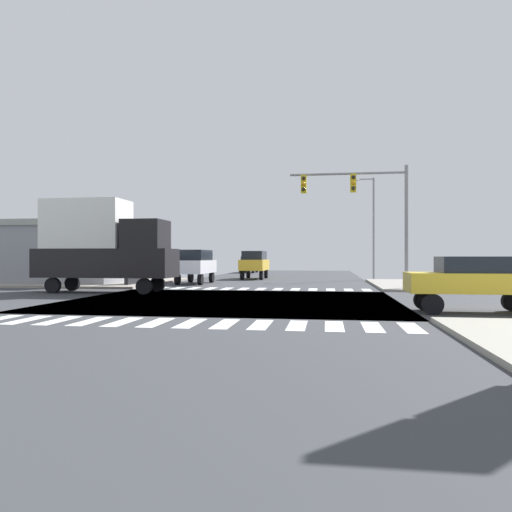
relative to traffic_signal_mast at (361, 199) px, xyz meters
The scene contains 13 objects.
ground 10.77m from the traffic_signal_mast, 129.09° to the right, with size 90.00×90.00×0.05m.
sidewalk_corner_ne 9.85m from the traffic_signal_mast, 33.52° to the left, with size 12.00×12.00×0.14m.
sidewalk_corner_nw 20.17m from the traffic_signal_mast, 166.18° to the left, with size 12.00×12.00×0.14m.
crosswalk_near 16.71m from the traffic_signal_mast, 112.99° to the right, with size 13.50×2.00×0.01m.
crosswalk_far 8.06m from the traffic_signal_mast, behind, with size 13.50×2.00×0.01m.
traffic_signal_mast is the anchor object (origin of this frame).
street_lamp 12.63m from the traffic_signal_mast, 82.75° to the left, with size 1.78×0.32×8.29m.
bank_building 23.94m from the traffic_signal_mast, 168.43° to the left, with size 17.16×8.91×4.28m.
suv_crossing_2 15.33m from the traffic_signal_mast, 122.36° to the left, with size 1.96×4.60×2.34m.
sedan_queued_2 11.92m from the traffic_signal_mast, 74.90° to the right, with size 4.30×1.80×1.88m.
suv_leading_3 12.55m from the traffic_signal_mast, 156.19° to the left, with size 1.96×4.60×2.34m.
box_truck_trailing_1 14.35m from the traffic_signal_mast, 164.23° to the right, with size 7.20×2.40×4.85m.
sedan_middle_3 30.41m from the traffic_signal_mast, 111.32° to the left, with size 1.80×4.30×1.88m.
Camera 1 is at (4.06, -20.52, 1.88)m, focal length 34.09 mm.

